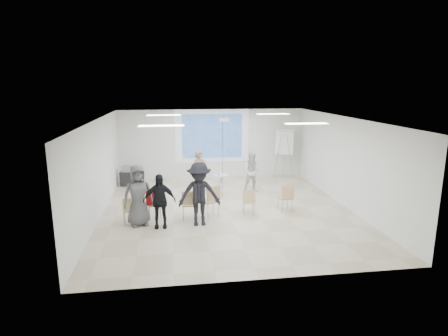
{
  "coord_description": "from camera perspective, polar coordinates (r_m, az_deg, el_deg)",
  "views": [
    {
      "loc": [
        -1.74,
        -11.53,
        4.04
      ],
      "look_at": [
        0.0,
        0.8,
        1.25
      ],
      "focal_mm": 30.0,
      "sensor_mm": 36.0,
      "label": 1
    }
  ],
  "objects": [
    {
      "name": "chair_right_far",
      "position": [
        12.25,
        9.46,
        -4.2
      ],
      "size": [
        0.46,
        0.49,
        0.9
      ],
      "rotation": [
        0.0,
        0.0,
        0.1
      ],
      "color": "tan",
      "rests_on": "floor"
    },
    {
      "name": "av_cart",
      "position": [
        15.71,
        -14.46,
        -1.25
      ],
      "size": [
        0.63,
        0.54,
        0.83
      ],
      "rotation": [
        0.0,
        0.0,
        -0.2
      ],
      "color": "black",
      "rests_on": "floor"
    },
    {
      "name": "player_left",
      "position": [
        14.39,
        -3.76,
        -0.06
      ],
      "size": [
        0.77,
        0.67,
        1.77
      ],
      "primitive_type": "imported",
      "rotation": [
        0.0,
        0.0,
        0.43
      ],
      "color": "#946F5A",
      "rests_on": "floor"
    },
    {
      "name": "projection_image",
      "position": [
        16.25,
        -1.81,
        4.87
      ],
      "size": [
        2.6,
        0.01,
        1.9
      ],
      "primitive_type": "cube",
      "color": "#2E599C",
      "rests_on": "wall_back"
    },
    {
      "name": "pedestal_table",
      "position": [
        14.35,
        -0.47,
        -2.14
      ],
      "size": [
        0.73,
        0.73,
        0.69
      ],
      "rotation": [
        0.0,
        0.0,
        0.4
      ],
      "color": "white",
      "rests_on": "floor"
    },
    {
      "name": "controller_right",
      "position": [
        14.36,
        3.49,
        1.07
      ],
      "size": [
        0.05,
        0.11,
        0.04
      ],
      "primitive_type": "cube",
      "rotation": [
        0.0,
        0.0,
        -0.15
      ],
      "color": "white",
      "rests_on": "player_right"
    },
    {
      "name": "chair_right_inner",
      "position": [
        11.86,
        3.81,
        -4.82
      ],
      "size": [
        0.42,
        0.44,
        0.83
      ],
      "rotation": [
        0.0,
        0.0,
        -0.08
      ],
      "color": "tan",
      "rests_on": "floor"
    },
    {
      "name": "flipchart_easel",
      "position": [
        16.52,
        9.19,
        3.84
      ],
      "size": [
        0.86,
        0.68,
        2.12
      ],
      "rotation": [
        0.0,
        0.0,
        -0.39
      ],
      "color": "#93969B",
      "rests_on": "floor"
    },
    {
      "name": "chair_far_left",
      "position": [
        11.38,
        -14.23,
        -6.01
      ],
      "size": [
        0.45,
        0.47,
        0.81
      ],
      "rotation": [
        0.0,
        0.0,
        0.19
      ],
      "color": "tan",
      "rests_on": "floor"
    },
    {
      "name": "wall_back",
      "position": [
        16.38,
        -1.83,
        3.7
      ],
      "size": [
        8.0,
        0.1,
        3.0
      ],
      "primitive_type": "cube",
      "color": "silver",
      "rests_on": "floor"
    },
    {
      "name": "fluor_panel_se",
      "position": [
        10.76,
        12.43,
        6.62
      ],
      "size": [
        1.2,
        0.3,
        0.02
      ],
      "primitive_type": "cube",
      "color": "white",
      "rests_on": "ceiling"
    },
    {
      "name": "player_right",
      "position": [
        14.22,
        4.39,
        -0.31
      ],
      "size": [
        0.93,
        0.79,
        1.74
      ],
      "primitive_type": "imported",
      "rotation": [
        0.0,
        0.0,
        -0.15
      ],
      "color": "silver",
      "rests_on": "floor"
    },
    {
      "name": "ceiling",
      "position": [
        11.71,
        0.55,
        7.77
      ],
      "size": [
        8.0,
        9.0,
        0.1
      ],
      "primitive_type": "cube",
      "color": "white",
      "rests_on": "wall_back"
    },
    {
      "name": "audience_outer",
      "position": [
        11.11,
        -12.98,
        -3.57
      ],
      "size": [
        1.11,
        0.88,
        2.01
      ],
      "primitive_type": "imported",
      "rotation": [
        0.0,
        0.0,
        0.26
      ],
      "color": "#5B5B61",
      "rests_on": "floor"
    },
    {
      "name": "controller_left",
      "position": [
        14.59,
        -3.15,
        1.25
      ],
      "size": [
        0.09,
        0.13,
        0.04
      ],
      "primitive_type": "cube",
      "rotation": [
        0.0,
        0.0,
        0.43
      ],
      "color": "white",
      "rests_on": "player_left"
    },
    {
      "name": "audience_left",
      "position": [
        10.83,
        -9.84,
        -4.39
      ],
      "size": [
        1.06,
        0.64,
        1.81
      ],
      "primitive_type": "imported",
      "rotation": [
        0.0,
        0.0,
        0.01
      ],
      "color": "black",
      "rests_on": "floor"
    },
    {
      "name": "audience_mid",
      "position": [
        10.83,
        -3.8,
        -3.37
      ],
      "size": [
        1.39,
        0.78,
        2.12
      ],
      "primitive_type": "imported",
      "rotation": [
        0.0,
        0.0,
        0.02
      ],
      "color": "black",
      "rests_on": "floor"
    },
    {
      "name": "laptop",
      "position": [
        11.54,
        -5.4,
        -5.33
      ],
      "size": [
        0.34,
        0.25,
        0.03
      ],
      "primitive_type": "imported",
      "rotation": [
        0.0,
        0.0,
        3.13
      ],
      "color": "black",
      "rests_on": "chair_left_inner"
    },
    {
      "name": "chair_left_inner",
      "position": [
        11.43,
        -5.38,
        -5.25
      ],
      "size": [
        0.44,
        0.47,
        0.92
      ],
      "rotation": [
        0.0,
        0.0,
        -0.01
      ],
      "color": "tan",
      "rests_on": "floor"
    },
    {
      "name": "chair_center",
      "position": [
        11.59,
        -1.87,
        -4.67
      ],
      "size": [
        0.62,
        0.64,
        1.01
      ],
      "rotation": [
        0.0,
        0.0,
        0.38
      ],
      "color": "tan",
      "rests_on": "floor"
    },
    {
      "name": "wall_left",
      "position": [
        12.04,
        -18.9,
        -0.25
      ],
      "size": [
        0.1,
        9.0,
        3.0
      ],
      "primitive_type": "cube",
      "color": "silver",
      "rests_on": "floor"
    },
    {
      "name": "floor",
      "position": [
        12.36,
        0.52,
        -6.7
      ],
      "size": [
        8.0,
        9.0,
        0.1
      ],
      "primitive_type": "cube",
      "color": "beige",
      "rests_on": "ground"
    },
    {
      "name": "ceiling_projector",
      "position": [
        13.22,
        0.01,
        6.76
      ],
      "size": [
        0.3,
        0.25,
        3.0
      ],
      "color": "white",
      "rests_on": "ceiling"
    },
    {
      "name": "wall_right",
      "position": [
        13.15,
        18.27,
        0.85
      ],
      "size": [
        0.1,
        9.0,
        3.0
      ],
      "primitive_type": "cube",
      "color": "silver",
      "rests_on": "floor"
    },
    {
      "name": "fluor_panel_sw",
      "position": [
        10.09,
        -9.52,
        6.37
      ],
      "size": [
        1.2,
        0.3,
        0.02
      ],
      "primitive_type": "cube",
      "color": "white",
      "rests_on": "ceiling"
    },
    {
      "name": "fluor_panel_ne",
      "position": [
        14.08,
        7.47,
        8.16
      ],
      "size": [
        1.2,
        0.3,
        0.02
      ],
      "primitive_type": "cube",
      "color": "white",
      "rests_on": "ceiling"
    },
    {
      "name": "red_jacket",
      "position": [
        11.45,
        -10.62,
        -4.45
      ],
      "size": [
        0.49,
        0.15,
        0.46
      ],
      "primitive_type": "cube",
      "rotation": [
        0.0,
        0.0,
        0.09
      ],
      "color": "maroon",
      "rests_on": "chair_left_mid"
    },
    {
      "name": "fluor_panel_nw",
      "position": [
        13.58,
        -9.19,
        7.95
      ],
      "size": [
        1.2,
        0.3,
        0.02
      ],
      "primitive_type": "cube",
      "color": "white",
      "rests_on": "ceiling"
    },
    {
      "name": "projection_halo",
      "position": [
        16.26,
        -1.82,
        4.88
      ],
      "size": [
        3.2,
        0.01,
        2.3
      ],
      "primitive_type": "cube",
      "color": "silver",
      "rests_on": "wall_back"
    },
    {
      "name": "chair_left_mid",
      "position": [
        11.65,
        -10.52,
        -5.21
      ],
      "size": [
        0.45,
        0.47,
        0.87
      ],
      "rotation": [
        0.0,
        0.0,
        0.09
      ],
      "color": "tan",
      "rests_on": "floor"
    }
  ]
}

